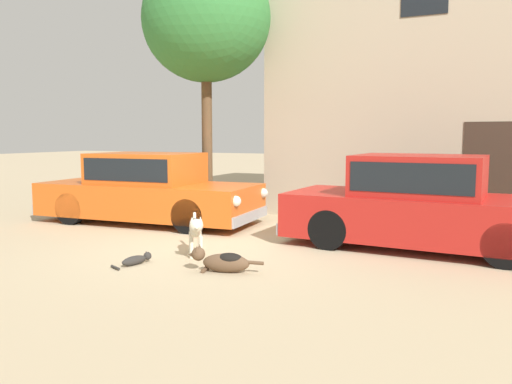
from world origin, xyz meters
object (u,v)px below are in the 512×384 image
Objects in this scene: stray_dog_spotted at (196,228)px; stray_dog_tan at (222,261)px; stray_cat at (136,260)px; parked_sedan_second at (420,203)px; parked_sedan_nearest at (148,188)px; acacia_tree_left at (206,20)px.

stray_dog_spotted is 1.07m from stray_dog_tan.
stray_dog_tan is at bearing 18.26° from stray_dog_spotted.
parked_sedan_second is at bearing -36.04° from stray_cat.
stray_dog_spotted is at bearing -143.38° from parked_sedan_second.
stray_dog_spotted is (-3.03, -2.00, -0.31)m from parked_sedan_second.
stray_dog_spotted is at bearing -52.00° from stray_dog_tan.
parked_sedan_nearest is 7.62× the size of stray_cat.
stray_dog_tan is (-2.22, -2.64, -0.59)m from parked_sedan_second.
acacia_tree_left is at bearing -71.10° from stray_dog_tan.
parked_sedan_nearest is 3.35m from stray_dog_spotted.
stray_cat is (-1.31, -0.16, -0.09)m from stray_dog_tan.
stray_dog_spotted is at bearing -44.76° from parked_sedan_nearest.
parked_sedan_nearest is 3.92m from acacia_tree_left.
stray_cat is at bearing -138.34° from parked_sedan_second.
parked_sedan_second is 6.20m from acacia_tree_left.
acacia_tree_left is (-1.28, 4.29, 4.29)m from stray_cat.
stray_dog_tan is at bearing -57.89° from acacia_tree_left.
parked_sedan_nearest is at bearing 48.94° from stray_cat.
parked_sedan_second is 3.64m from stray_dog_spotted.
parked_sedan_nearest is 5.09× the size of stray_dog_spotted.
stray_dog_tan is 1.64× the size of stray_cat.
stray_dog_tan is (0.81, -0.65, -0.27)m from stray_dog_spotted.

